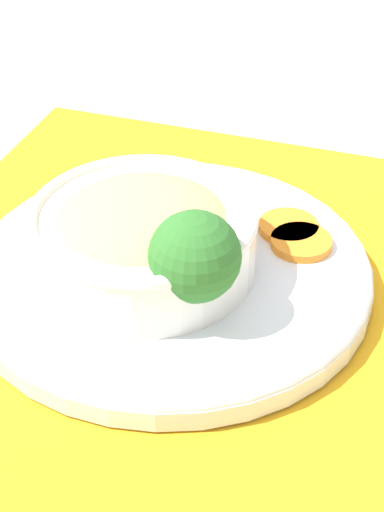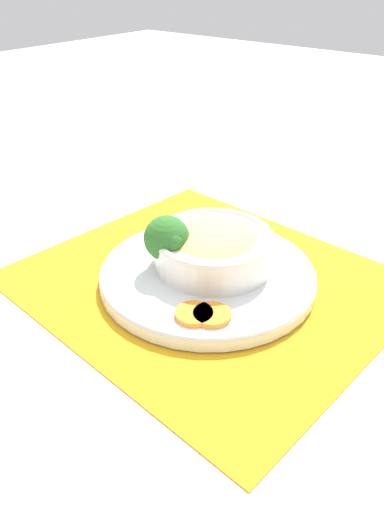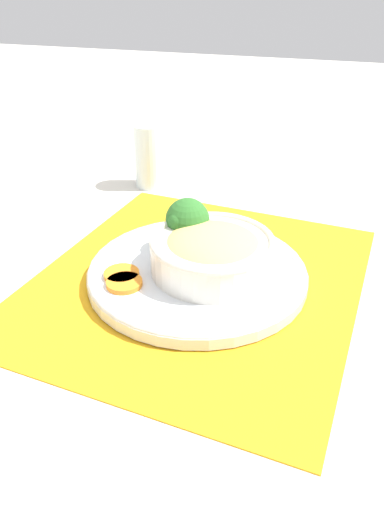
# 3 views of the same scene
# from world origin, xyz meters

# --- Properties ---
(ground_plane) EXTENTS (4.00, 4.00, 0.00)m
(ground_plane) POSITION_xyz_m (0.00, 0.00, 0.00)
(ground_plane) COLOR beige
(placemat) EXTENTS (0.54, 0.48, 0.00)m
(placemat) POSITION_xyz_m (0.00, 0.00, 0.00)
(placemat) COLOR orange
(placemat) RESTS_ON ground_plane
(plate) EXTENTS (0.31, 0.31, 0.02)m
(plate) POSITION_xyz_m (0.00, 0.00, 0.02)
(plate) COLOR silver
(plate) RESTS_ON placemat
(bowl) EXTENTS (0.17, 0.17, 0.06)m
(bowl) POSITION_xyz_m (0.01, -0.02, 0.05)
(bowl) COLOR silver
(bowl) RESTS_ON plate
(broccoli_floret) EXTENTS (0.07, 0.07, 0.08)m
(broccoli_floret) POSITION_xyz_m (0.05, 0.03, 0.07)
(broccoli_floret) COLOR #759E51
(broccoli_floret) RESTS_ON plate
(carrot_slice_near) EXTENTS (0.05, 0.05, 0.01)m
(carrot_slice_near) POSITION_xyz_m (-0.05, 0.09, 0.02)
(carrot_slice_near) COLOR orange
(carrot_slice_near) RESTS_ON plate
(carrot_slice_middle) EXTENTS (0.05, 0.05, 0.01)m
(carrot_slice_middle) POSITION_xyz_m (-0.07, 0.08, 0.02)
(carrot_slice_middle) COLOR orange
(carrot_slice_middle) RESTS_ON plate
(water_glass) EXTENTS (0.06, 0.06, 0.13)m
(water_glass) POSITION_xyz_m (0.31, 0.20, 0.06)
(water_glass) COLOR silver
(water_glass) RESTS_ON ground_plane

